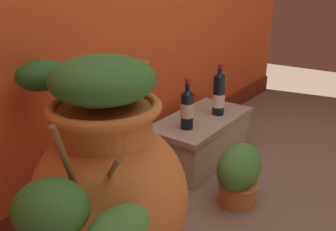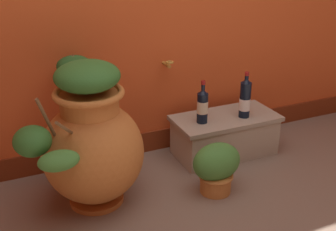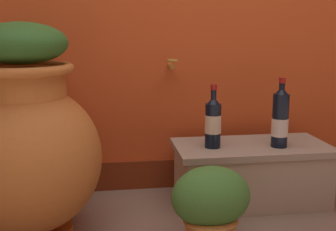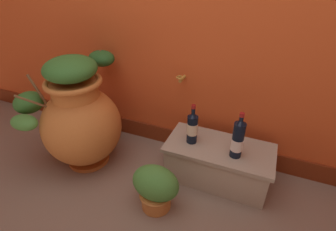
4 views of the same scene
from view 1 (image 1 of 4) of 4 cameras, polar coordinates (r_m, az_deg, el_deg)
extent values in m
cube|color=maroon|center=(2.10, -6.53, -7.60)|extent=(4.40, 0.02, 0.15)
cylinder|color=#B28433|center=(1.91, -5.13, 8.04)|extent=(0.02, 0.10, 0.02)
torus|color=#B28433|center=(1.87, -3.99, 8.75)|extent=(0.06, 0.06, 0.01)
ellipsoid|color=#C17033|center=(1.34, -9.38, -13.14)|extent=(0.58, 0.58, 0.59)
cylinder|color=#C17033|center=(1.21, -10.16, -1.94)|extent=(0.32, 0.32, 0.15)
torus|color=#C17033|center=(1.18, -10.39, 1.41)|extent=(0.39, 0.39, 0.04)
cylinder|color=brown|center=(0.98, -9.06, -8.71)|extent=(0.12, 0.17, 0.17)
ellipsoid|color=#428438|center=(0.97, -8.15, -18.00)|extent=(0.20, 0.14, 0.10)
cylinder|color=brown|center=(1.36, -18.07, 5.46)|extent=(0.02, 0.18, 0.15)
ellipsoid|color=#235623|center=(1.42, -20.05, 6.28)|extent=(0.21, 0.18, 0.12)
cylinder|color=brown|center=(1.00, -16.67, -6.85)|extent=(0.09, 0.04, 0.23)
ellipsoid|color=#2D6628|center=(0.99, -18.75, -14.31)|extent=(0.19, 0.22, 0.15)
ellipsoid|color=#2D6628|center=(1.16, -10.69, 5.89)|extent=(0.35, 0.35, 0.16)
cube|color=#B2A893|center=(2.24, 5.42, -3.77)|extent=(0.70, 0.35, 0.29)
cube|color=#A09785|center=(2.18, 5.54, -0.68)|extent=(0.74, 0.37, 0.03)
cylinder|color=black|center=(2.21, 8.39, 3.27)|extent=(0.08, 0.08, 0.25)
cone|color=black|center=(2.17, 8.58, 6.75)|extent=(0.08, 0.08, 0.04)
cylinder|color=black|center=(2.16, 8.61, 7.38)|extent=(0.03, 0.03, 0.08)
cylinder|color=maroon|center=(2.16, 8.65, 8.05)|extent=(0.03, 0.03, 0.02)
cylinder|color=silver|center=(2.22, 8.34, 2.51)|extent=(0.08, 0.08, 0.08)
cylinder|color=black|center=(1.97, 3.17, 0.68)|extent=(0.07, 0.07, 0.21)
cone|color=black|center=(1.94, 3.24, 3.91)|extent=(0.07, 0.07, 0.04)
cylinder|color=black|center=(1.93, 3.26, 4.81)|extent=(0.03, 0.03, 0.09)
cylinder|color=maroon|center=(1.92, 3.28, 5.73)|extent=(0.03, 0.03, 0.02)
cylinder|color=beige|center=(1.97, 3.18, 0.92)|extent=(0.08, 0.08, 0.09)
cylinder|color=#CC7F3D|center=(1.88, 11.35, -12.19)|extent=(0.19, 0.19, 0.12)
torus|color=#BB7538|center=(1.85, 11.45, -10.90)|extent=(0.21, 0.21, 0.02)
ellipsoid|color=#428438|center=(1.80, 11.67, -8.30)|extent=(0.30, 0.20, 0.24)
camera|label=2|loc=(1.41, 118.33, 8.08)|focal=45.75mm
camera|label=3|loc=(1.40, 72.55, -3.83)|focal=45.42mm
camera|label=4|loc=(2.02, 51.92, 22.55)|focal=27.17mm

